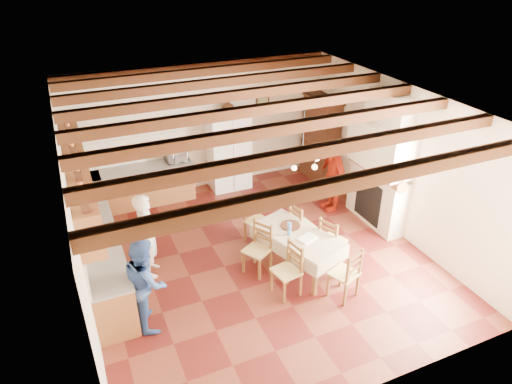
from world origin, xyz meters
TOP-DOWN VIEW (x-y plane):
  - floor at (0.00, 0.00)m, footprint 6.00×6.50m
  - ceiling at (0.00, 0.00)m, footprint 6.00×6.50m
  - wall_back at (0.00, 3.26)m, footprint 6.00×0.02m
  - wall_front at (0.00, -3.26)m, footprint 6.00×0.02m
  - wall_left at (-3.01, 0.00)m, footprint 0.02×6.50m
  - wall_right at (3.01, 0.00)m, footprint 0.02×6.50m
  - ceiling_beams at (0.00, 0.00)m, footprint 6.00×6.30m
  - lower_cabinets_left at (-2.70, 1.05)m, footprint 0.60×4.30m
  - lower_cabinets_back at (-1.55, 2.95)m, footprint 2.30×0.60m
  - countertop_left at (-2.70, 1.05)m, footprint 0.62×4.30m
  - countertop_back at (-1.55, 2.95)m, footprint 2.34×0.62m
  - backsplash_left at (-2.98, 1.05)m, footprint 0.03×4.30m
  - backsplash_back at (-1.55, 3.23)m, footprint 2.30×0.03m
  - upper_cabinets at (-2.83, 1.05)m, footprint 0.35×4.20m
  - fireplace at (2.72, 0.20)m, footprint 0.56×1.60m
  - wall_picture at (1.55, 3.23)m, footprint 0.34×0.03m
  - refrigerator at (0.55, 3.01)m, footprint 0.94×0.78m
  - hutch at (2.75, 2.44)m, footprint 0.49×1.16m
  - dining_table at (0.55, -0.53)m, footprint 1.32×1.81m
  - chandelier at (0.55, -0.53)m, footprint 0.47×0.47m
  - chair_left_near at (0.04, -1.10)m, footprint 0.47×0.48m
  - chair_left_far at (-0.17, -0.36)m, footprint 0.56×0.56m
  - chair_right_near at (1.22, -0.63)m, footprint 0.53×0.54m
  - chair_right_far at (0.95, 0.03)m, footprint 0.45×0.47m
  - chair_end_near at (0.89, -1.53)m, footprint 0.54×0.52m
  - chair_end_far at (0.22, 0.51)m, footprint 0.52×0.51m
  - person_man at (-1.91, 0.37)m, footprint 0.52×0.66m
  - person_woman_blue at (-2.20, -0.82)m, footprint 0.59×0.75m
  - person_woman_red at (2.25, 1.05)m, footprint 0.44×0.95m
  - microwave at (-0.71, 2.95)m, footprint 0.53×0.40m
  - fridge_vase at (0.59, 3.01)m, footprint 0.33×0.33m

SIDE VIEW (x-z plane):
  - floor at x=0.00m, z-range -0.02..0.00m
  - lower_cabinets_left at x=-2.70m, z-range 0.00..0.86m
  - lower_cabinets_back at x=-1.55m, z-range 0.00..0.86m
  - chair_left_near at x=0.04m, z-range 0.00..0.96m
  - chair_left_far at x=-0.17m, z-range 0.00..0.96m
  - chair_right_near at x=1.22m, z-range 0.00..0.96m
  - chair_right_far at x=0.95m, z-range 0.00..0.96m
  - chair_end_near at x=0.89m, z-range 0.00..0.96m
  - chair_end_far at x=0.22m, z-range 0.00..0.96m
  - dining_table at x=0.55m, z-range 0.28..0.99m
  - person_woman_blue at x=-2.20m, z-range 0.00..1.53m
  - person_woman_red at x=2.25m, z-range 0.00..1.58m
  - person_man at x=-1.91m, z-range 0.00..1.60m
  - countertop_left at x=-2.70m, z-range 0.86..0.90m
  - countertop_back at x=-1.55m, z-range 0.86..0.90m
  - refrigerator at x=0.55m, z-range 0.00..1.87m
  - microwave at x=-0.71m, z-range 0.90..1.17m
  - hutch at x=2.75m, z-range 0.00..2.10m
  - backsplash_left at x=-2.98m, z-range 0.90..1.50m
  - backsplash_back at x=-1.55m, z-range 0.90..1.50m
  - fireplace at x=2.72m, z-range 0.00..2.80m
  - wall_back at x=0.00m, z-range 0.00..3.00m
  - wall_front at x=0.00m, z-range 0.00..3.00m
  - wall_left at x=-3.01m, z-range 0.00..3.00m
  - wall_right at x=3.01m, z-range 0.00..3.00m
  - upper_cabinets at x=-2.83m, z-range 1.50..2.20m
  - wall_picture at x=1.55m, z-range 1.64..2.06m
  - fridge_vase at x=0.59m, z-range 1.87..2.15m
  - chandelier at x=0.55m, z-range 2.23..2.27m
  - ceiling_beams at x=0.00m, z-range 2.83..2.99m
  - ceiling at x=0.00m, z-range 3.00..3.02m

